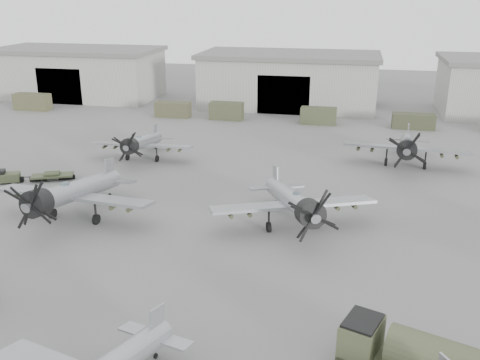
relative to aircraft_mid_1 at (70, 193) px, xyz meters
The scene contains 14 objects.
ground 16.04m from the aircraft_mid_1, 42.81° to the right, with size 220.00×220.00×0.00m, color #595957.
hangar_left 57.63m from the aircraft_mid_1, 117.26° to the left, with size 29.00×14.80×8.70m.
hangar_center 52.53m from the aircraft_mid_1, 77.22° to the left, with size 29.00×14.80×8.70m.
support_truck_0 48.46m from the aircraft_mid_1, 125.91° to the left, with size 5.79×2.20×2.62m, color #494930.
support_truck_2 39.53m from the aircraft_mid_1, 96.66° to the left, with size 5.23×2.20×2.26m, color #43422C.
support_truck_3 39.44m from the aircraft_mid_1, 84.45° to the left, with size 4.94×2.20×2.55m, color #3D412A.
support_truck_4 42.98m from the aircraft_mid_1, 65.99° to the left, with size 5.13×2.20×2.37m, color #3E422B.
support_truck_5 49.83m from the aircraft_mid_1, 51.99° to the left, with size 5.78×2.20×2.09m, color #373A26.
aircraft_mid_1 is the anchor object (origin of this frame).
aircraft_mid_2 18.40m from the aircraft_mid_1, ahead, with size 13.23×11.97×5.39m.
aircraft_far_0 17.08m from the aircraft_mid_1, 92.55° to the left, with size 11.61×10.44×4.64m.
aircraft_far_1 35.15m from the aircraft_mid_1, 36.40° to the left, with size 13.56×12.20×5.40m.
fuel_tanker 29.88m from the aircraft_mid_1, 28.91° to the right, with size 7.91×4.87×2.90m.
tug_trailer 12.65m from the aircraft_mid_1, 139.97° to the left, with size 7.05×4.04×1.43m.
Camera 1 is at (10.68, -26.45, 18.32)m, focal length 40.00 mm.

